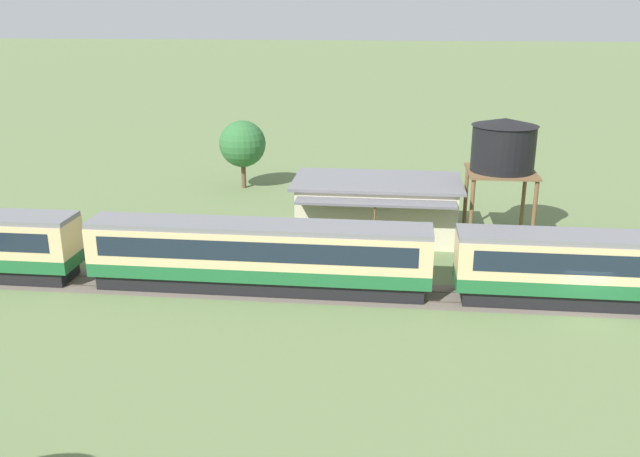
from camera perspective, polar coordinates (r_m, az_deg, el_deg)
The scene contains 6 objects.
ground_plane at distance 39.78m, azimuth 21.24°, elevation -6.67°, with size 600.00×600.00×0.00m, color #607547.
passenger_train at distance 38.85m, azimuth 10.78°, elevation -2.67°, with size 83.83×2.84×4.08m.
railway_track at distance 39.92m, azimuth 13.57°, elevation -5.78°, with size 132.41×3.60×0.04m.
station_building at distance 48.87m, azimuth 4.79°, elevation 1.77°, with size 11.96×7.85×4.15m.
water_tower at distance 48.33m, azimuth 15.18°, elevation 6.64°, with size 4.64×4.64×8.70m.
yard_tree_0 at distance 61.77m, azimuth -6.54°, elevation 7.09°, with size 4.18×4.18×6.18m.
Camera 1 is at (-10.49, -34.90, 15.94)m, focal length 38.00 mm.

